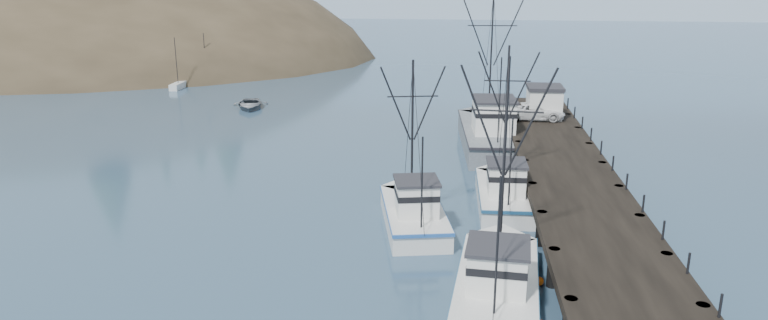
# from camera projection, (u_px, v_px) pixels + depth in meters

# --- Properties ---
(ground) EXTENTS (400.00, 400.00, 0.00)m
(ground) POSITION_uv_depth(u_px,v_px,m) (317.00, 285.00, 33.47)
(ground) COLOR navy
(ground) RESTS_ON ground
(pier) EXTENTS (6.00, 44.00, 2.00)m
(pier) POSITION_uv_depth(u_px,v_px,m) (563.00, 165.00, 46.87)
(pier) COLOR black
(pier) RESTS_ON ground
(distant_ridge) EXTENTS (360.00, 40.00, 26.00)m
(distant_ridge) POSITION_uv_depth(u_px,v_px,m) (469.00, 14.00, 194.59)
(distant_ridge) COLOR #9EB2C6
(distant_ridge) RESTS_ON ground
(distant_ridge_far) EXTENTS (180.00, 25.00, 18.00)m
(distant_ridge_far) POSITION_uv_depth(u_px,v_px,m) (307.00, 9.00, 213.81)
(distant_ridge_far) COLOR silver
(distant_ridge_far) RESTS_ON ground
(moored_sailboats) EXTENTS (15.72, 17.29, 6.35)m
(moored_sailboats) POSITION_uv_depth(u_px,v_px,m) (160.00, 77.00, 89.88)
(moored_sailboats) COLOR silver
(moored_sailboats) RESTS_ON ground
(trawler_near) EXTENTS (4.64, 11.47, 11.54)m
(trawler_near) POSITION_uv_depth(u_px,v_px,m) (497.00, 280.00, 32.16)
(trawler_near) COLOR silver
(trawler_near) RESTS_ON ground
(trawler_mid) EXTENTS (4.86, 10.10, 10.11)m
(trawler_mid) POSITION_uv_depth(u_px,v_px,m) (413.00, 212.00, 40.76)
(trawler_mid) COLOR silver
(trawler_mid) RESTS_ON ground
(trawler_far) EXTENTS (3.39, 10.06, 10.49)m
(trawler_far) POSITION_uv_depth(u_px,v_px,m) (503.00, 192.00, 44.13)
(trawler_far) COLOR silver
(trawler_far) RESTS_ON ground
(work_vessel) EXTENTS (5.40, 15.58, 13.01)m
(work_vessel) POSITION_uv_depth(u_px,v_px,m) (490.00, 133.00, 57.52)
(work_vessel) COLOR slate
(work_vessel) RESTS_ON ground
(pier_shed) EXTENTS (3.00, 3.20, 2.80)m
(pier_shed) POSITION_uv_depth(u_px,v_px,m) (544.00, 101.00, 59.10)
(pier_shed) COLOR silver
(pier_shed) RESTS_ON pier
(pickup_truck) EXTENTS (5.17, 2.41, 1.43)m
(pickup_truck) POSITION_uv_depth(u_px,v_px,m) (534.00, 111.00, 58.58)
(pickup_truck) COLOR silver
(pickup_truck) RESTS_ON pier
(motorboat) EXTENTS (5.00, 6.13, 1.11)m
(motorboat) POSITION_uv_depth(u_px,v_px,m) (250.00, 108.00, 72.70)
(motorboat) COLOR slate
(motorboat) RESTS_ON ground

